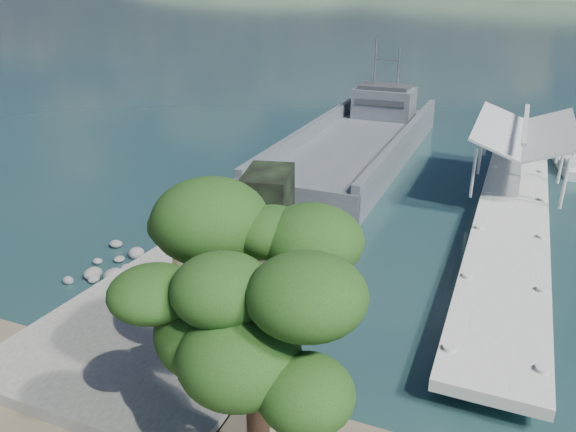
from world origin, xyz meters
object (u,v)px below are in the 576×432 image
Objects in this scene: pier at (517,178)px; sailboat_near at (571,166)px; military_truck at (263,215)px; overhang_tree at (244,284)px; landing_craft at (355,150)px; soldier at (180,278)px.

sailboat_near is at bearing 65.71° from pier.
military_truck is 1.22× the size of sailboat_near.
sailboat_near reaches higher than military_truck.
landing_craft is at bearing 100.46° from overhang_tree.
military_truck is at bearing -88.78° from landing_craft.
pier is at bearing -123.14° from sailboat_near.
landing_craft reaches higher than soldier.
soldier is (-1.32, -6.12, -0.94)m from military_truck.
sailboat_near is (16.20, 22.89, -2.05)m from military_truck.
landing_craft is 16.61× the size of soldier.
pier reaches higher than soldier.
pier is at bearing 35.95° from military_truck.
military_truck is at bearing 38.00° from soldier.
military_truck is at bearing -130.79° from pier.
overhang_tree reaches higher than military_truck.
overhang_tree is at bearing -104.05° from pier.
landing_craft is 25.43m from soldier.
soldier is (-0.89, -25.41, 0.69)m from landing_craft.
sailboat_near is at bearing 73.36° from overhang_tree.
sailboat_near is 37.79m from overhang_tree.
landing_craft is 19.37m from military_truck.
soldier is at bearing -123.76° from pier.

